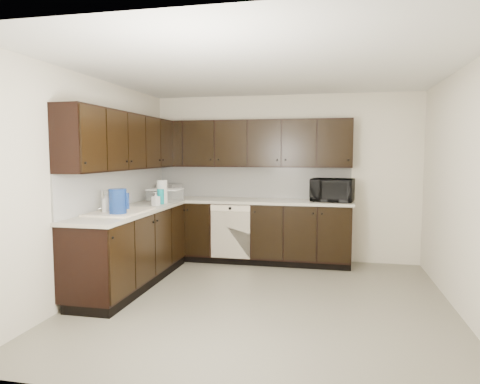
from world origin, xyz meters
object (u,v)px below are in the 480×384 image
storage_bin (165,195)px  blue_pitcher (118,202)px  sink (120,218)px  microwave (332,190)px  toaster_oven (169,191)px

storage_bin → blue_pitcher: (0.02, -1.43, 0.06)m
sink → microwave: size_ratio=1.40×
sink → toaster_oven: sink is taller
blue_pitcher → storage_bin: bearing=104.8°
sink → blue_pitcher: bearing=-66.5°
storage_bin → sink: bearing=-92.7°
storage_bin → blue_pitcher: size_ratio=1.47×
toaster_oven → storage_bin: (0.13, -0.48, -0.02)m
sink → toaster_oven: (-0.07, 1.73, 0.16)m
toaster_oven → sink: bearing=-68.4°
sink → blue_pitcher: blue_pitcher is taller
sink → microwave: 2.96m
toaster_oven → storage_bin: toaster_oven is taller
sink → toaster_oven: size_ratio=2.44×
toaster_oven → blue_pitcher: (0.15, -1.91, 0.04)m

